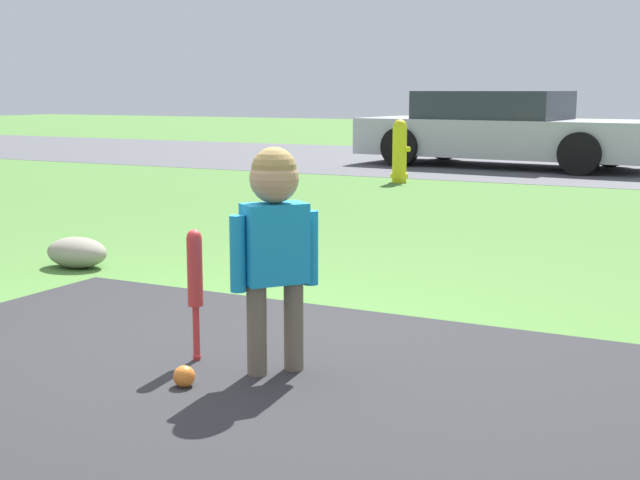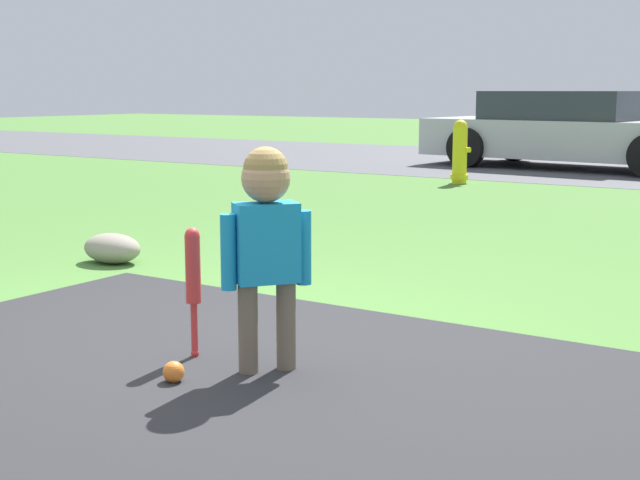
{
  "view_description": "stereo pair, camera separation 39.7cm",
  "coord_description": "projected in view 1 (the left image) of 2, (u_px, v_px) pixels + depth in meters",
  "views": [
    {
      "loc": [
        2.35,
        -3.21,
        1.16
      ],
      "look_at": [
        0.54,
        0.27,
        0.5
      ],
      "focal_mm": 50.0,
      "sensor_mm": 36.0,
      "label": 1
    },
    {
      "loc": [
        2.69,
        -3.01,
        1.16
      ],
      "look_at": [
        0.54,
        0.27,
        0.5
      ],
      "focal_mm": 50.0,
      "sensor_mm": 36.0,
      "label": 2
    }
  ],
  "objects": [
    {
      "name": "sports_ball",
      "position": [
        184.0,
        376.0,
        3.52
      ],
      "size": [
        0.09,
        0.09,
        0.09
      ],
      "color": "orange",
      "rests_on": "ground"
    },
    {
      "name": "baseball_bat",
      "position": [
        195.0,
        276.0,
        3.81
      ],
      "size": [
        0.07,
        0.07,
        0.58
      ],
      "color": "red",
      "rests_on": "ground"
    },
    {
      "name": "ground_plane",
      "position": [
        188.0,
        348.0,
        4.07
      ],
      "size": [
        60.0,
        60.0,
        0.0
      ],
      "primitive_type": "plane",
      "color": "#477533"
    },
    {
      "name": "street_strip",
      "position": [
        608.0,
        168.0,
        13.53
      ],
      "size": [
        40.0,
        6.0,
        0.01
      ],
      "color": "#4C4C51",
      "rests_on": "ground"
    },
    {
      "name": "edging_rock",
      "position": [
        77.0,
        252.0,
        5.9
      ],
      "size": [
        0.44,
        0.3,
        0.2
      ],
      "color": "gray",
      "rests_on": "ground"
    },
    {
      "name": "child",
      "position": [
        275.0,
        228.0,
        3.61
      ],
      "size": [
        0.27,
        0.32,
        0.94
      ],
      "rotation": [
        0.0,
        0.0,
        0.91
      ],
      "color": "#6B5B4C",
      "rests_on": "ground"
    },
    {
      "name": "parked_car",
      "position": [
        503.0,
        130.0,
        13.66
      ],
      "size": [
        4.61,
        2.12,
        1.15
      ],
      "rotation": [
        0.0,
        0.0,
        -0.09
      ],
      "color": "#B7B7BC",
      "rests_on": "ground"
    },
    {
      "name": "fire_hydrant",
      "position": [
        400.0,
        152.0,
        11.3
      ],
      "size": [
        0.25,
        0.23,
        0.8
      ],
      "color": "yellow",
      "rests_on": "ground"
    }
  ]
}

